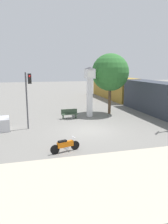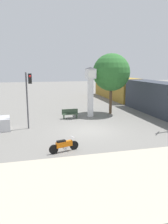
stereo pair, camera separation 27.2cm
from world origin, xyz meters
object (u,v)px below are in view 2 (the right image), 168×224
object	(u,v)px
traffic_light	(28,91)
street_tree	(111,72)
motorcycle	(64,145)
freight_train	(134,92)
clock_tower	(91,84)
bench	(70,114)

from	to	relation	value
traffic_light	street_tree	world-z (taller)	street_tree
motorcycle	freight_train	distance (m)	18.51
motorcycle	clock_tower	world-z (taller)	clock_tower
clock_tower	motorcycle	bearing A→B (deg)	-115.10
traffic_light	bench	world-z (taller)	traffic_light
traffic_light	street_tree	xyz separation A→B (m)	(8.54, 3.92, 1.28)
clock_tower	traffic_light	bearing A→B (deg)	-152.95
freight_train	street_tree	size ratio (longest dim) A/B	4.05
motorcycle	bench	xyz separation A→B (m)	(1.95, 8.45, 0.09)
motorcycle	freight_train	size ratio (longest dim) A/B	0.07
freight_train	motorcycle	bearing A→B (deg)	-129.52
clock_tower	freight_train	xyz separation A→B (m)	(7.62, 5.44, -1.59)
motorcycle	traffic_light	bearing A→B (deg)	92.30
clock_tower	freight_train	bearing A→B (deg)	35.49
clock_tower	freight_train	size ratio (longest dim) A/B	0.19
motorcycle	bench	bearing A→B (deg)	60.86
traffic_light	bench	distance (m)	5.41
clock_tower	freight_train	distance (m)	9.50
street_tree	traffic_light	bearing A→B (deg)	-155.37
motorcycle	street_tree	bearing A→B (deg)	39.32
motorcycle	street_tree	world-z (taller)	street_tree
traffic_light	street_tree	size ratio (longest dim) A/B	0.72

